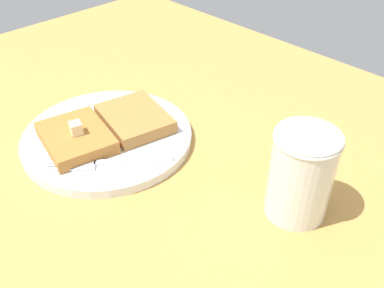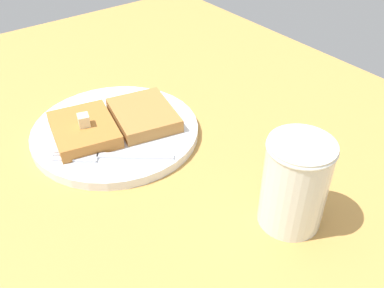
# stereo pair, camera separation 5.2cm
# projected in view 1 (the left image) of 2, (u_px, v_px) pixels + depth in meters

# --- Properties ---
(table_surface) EXTENTS (1.09, 1.09, 0.03)m
(table_surface) POSITION_uv_depth(u_px,v_px,m) (85.00, 207.00, 0.52)
(table_surface) COLOR #B98743
(table_surface) RESTS_ON ground
(plate) EXTENTS (0.24, 0.24, 0.01)m
(plate) POSITION_uv_depth(u_px,v_px,m) (108.00, 136.00, 0.60)
(plate) COLOR white
(plate) RESTS_ON table_surface
(toast_slice_left) EXTENTS (0.10, 0.12, 0.02)m
(toast_slice_left) POSITION_uv_depth(u_px,v_px,m) (76.00, 138.00, 0.57)
(toast_slice_left) COLOR #AD6D2E
(toast_slice_left) RESTS_ON plate
(toast_slice_middle) EXTENTS (0.10, 0.12, 0.02)m
(toast_slice_middle) POSITION_uv_depth(u_px,v_px,m) (135.00, 119.00, 0.61)
(toast_slice_middle) COLOR #A77238
(toast_slice_middle) RESTS_ON plate
(butter_pat_primary) EXTENTS (0.02, 0.02, 0.02)m
(butter_pat_primary) POSITION_uv_depth(u_px,v_px,m) (76.00, 128.00, 0.56)
(butter_pat_primary) COLOR beige
(butter_pat_primary) RESTS_ON toast_slice_left
(fork) EXTENTS (0.13, 0.11, 0.00)m
(fork) POSITION_uv_depth(u_px,v_px,m) (103.00, 164.00, 0.54)
(fork) COLOR silver
(fork) RESTS_ON plate
(syrup_jar) EXTENTS (0.07, 0.07, 0.11)m
(syrup_jar) POSITION_uv_depth(u_px,v_px,m) (301.00, 177.00, 0.47)
(syrup_jar) COLOR #361408
(syrup_jar) RESTS_ON table_surface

